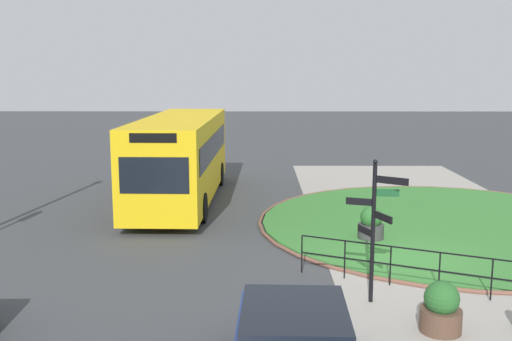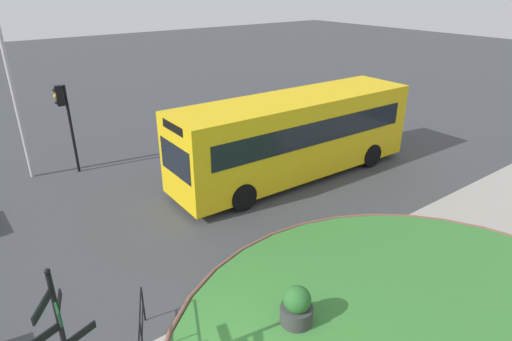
{
  "view_description": "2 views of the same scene",
  "coord_description": "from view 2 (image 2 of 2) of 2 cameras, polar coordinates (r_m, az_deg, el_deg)",
  "views": [
    {
      "loc": [
        -14.69,
        3.63,
        4.94
      ],
      "look_at": [
        3.06,
        3.77,
        1.94
      ],
      "focal_mm": 40.99,
      "sensor_mm": 36.0,
      "label": 1
    },
    {
      "loc": [
        -3.33,
        -5.21,
        7.31
      ],
      "look_at": [
        3.48,
        3.91,
        2.26
      ],
      "focal_mm": 30.21,
      "sensor_mm": 36.0,
      "label": 2
    }
  ],
  "objects": [
    {
      "name": "traffic_light_near",
      "position": [
        18.55,
        -24.06,
        7.35
      ],
      "size": [
        0.49,
        0.28,
        3.62
      ],
      "rotation": [
        0.0,
        0.0,
        3.07
      ],
      "color": "black",
      "rests_on": "ground"
    },
    {
      "name": "signpost_directional",
      "position": [
        8.48,
        -24.36,
        -19.15
      ],
      "size": [
        1.23,
        1.19,
        3.14
      ],
      "color": "black",
      "rests_on": "ground"
    },
    {
      "name": "planter_kerbside",
      "position": [
        10.3,
        5.41,
        -17.71
      ],
      "size": [
        0.76,
        0.76,
        1.06
      ],
      "color": "#383838",
      "rests_on": "ground"
    },
    {
      "name": "lamppost_tall",
      "position": [
        18.49,
        -30.25,
        12.7
      ],
      "size": [
        0.32,
        0.32,
        8.82
      ],
      "color": "#B7B7BC",
      "rests_on": "ground"
    },
    {
      "name": "bus_yellow",
      "position": [
        16.99,
        5.15,
        4.73
      ],
      "size": [
        10.31,
        2.81,
        3.25
      ],
      "rotation": [
        0.0,
        0.0,
        3.12
      ],
      "color": "yellow",
      "rests_on": "ground"
    }
  ]
}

